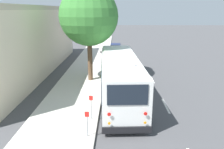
{
  "coord_description": "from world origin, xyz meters",
  "views": [
    {
      "loc": [
        -14.37,
        0.65,
        6.36
      ],
      "look_at": [
        2.54,
        0.99,
        1.3
      ],
      "focal_mm": 35.0,
      "sensor_mm": 36.0,
      "label": 1
    }
  ],
  "objects": [
    {
      "name": "ground_plane",
      "position": [
        0.0,
        0.0,
        0.0
      ],
      "size": [
        160.0,
        160.0,
        0.0
      ],
      "primitive_type": "plane",
      "color": "#474749"
    },
    {
      "name": "sidewalk_slab",
      "position": [
        0.0,
        3.86,
        0.07
      ],
      "size": [
        80.0,
        4.02,
        0.15
      ],
      "primitive_type": "cube",
      "color": "beige",
      "rests_on": "ground"
    },
    {
      "name": "curb_strip",
      "position": [
        0.0,
        1.78,
        0.07
      ],
      "size": [
        80.0,
        0.14,
        0.15
      ],
      "primitive_type": "cube",
      "color": "#AAA69D",
      "rests_on": "ground"
    },
    {
      "name": "shuttle_bus",
      "position": [
        0.9,
        0.39,
        1.76
      ],
      "size": [
        11.04,
        3.34,
        3.3
      ],
      "rotation": [
        0.0,
        0.0,
        0.06
      ],
      "color": "white",
      "rests_on": "ground"
    },
    {
      "name": "parked_sedan_maroon",
      "position": [
        12.13,
        0.67,
        0.59
      ],
      "size": [
        4.19,
        1.73,
        1.29
      ],
      "rotation": [
        0.0,
        0.0,
        0.01
      ],
      "color": "maroon",
      "rests_on": "ground"
    },
    {
      "name": "parked_sedan_navy",
      "position": [
        18.91,
        0.76,
        0.6
      ],
      "size": [
        4.47,
        1.88,
        1.3
      ],
      "rotation": [
        0.0,
        0.0,
        -0.04
      ],
      "color": "#19234C",
      "rests_on": "ground"
    },
    {
      "name": "street_tree",
      "position": [
        4.89,
        3.01,
        6.13
      ],
      "size": [
        5.03,
        5.03,
        8.92
      ],
      "color": "brown",
      "rests_on": "sidewalk_slab"
    },
    {
      "name": "sign_post_near",
      "position": [
        -4.61,
        2.09,
        0.86
      ],
      "size": [
        0.06,
        0.22,
        1.36
      ],
      "color": "gray",
      "rests_on": "sidewalk_slab"
    },
    {
      "name": "sign_post_far",
      "position": [
        -2.81,
        2.09,
        0.91
      ],
      "size": [
        0.06,
        0.22,
        1.48
      ],
      "color": "gray",
      "rests_on": "sidewalk_slab"
    },
    {
      "name": "building_backdrop",
      "position": [
        7.6,
        11.91,
        3.17
      ],
      "size": [
        22.89,
        8.98,
        6.72
      ],
      "color": "beige",
      "rests_on": "ground"
    },
    {
      "name": "lane_stripe_mid",
      "position": [
        -0.55,
        -2.77,
        0.0
      ],
      "size": [
        2.4,
        0.14,
        0.01
      ],
      "primitive_type": "cube",
      "color": "silver",
      "rests_on": "ground"
    },
    {
      "name": "lane_stripe_ahead",
      "position": [
        5.45,
        -2.77,
        0.0
      ],
      "size": [
        2.4,
        0.14,
        0.01
      ],
      "primitive_type": "cube",
      "color": "silver",
      "rests_on": "ground"
    }
  ]
}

